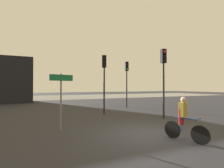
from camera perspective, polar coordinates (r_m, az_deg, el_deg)
name	(u,v)px	position (r m, az deg, el deg)	size (l,w,h in m)	color
ground_plane	(151,134)	(7.88, 12.54, -15.59)	(120.00, 120.00, 0.00)	#28282D
water_strip	(57,97)	(35.96, -17.48, -4.10)	(80.00, 16.00, 0.01)	slate
traffic_light_center	(104,73)	(12.93, -2.58, 3.58)	(0.38, 0.40, 4.34)	black
traffic_light_near_right	(164,70)	(11.65, 16.48, 4.39)	(0.34, 0.36, 4.42)	black
traffic_light_far_right	(127,76)	(17.16, 4.82, 2.75)	(0.33, 0.35, 4.47)	black
direction_sign_post	(61,94)	(8.22, -16.29, -3.00)	(1.07, 0.31, 2.60)	slate
cyclist	(184,119)	(7.12, 22.37, -10.39)	(0.62, 1.65, 1.62)	black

